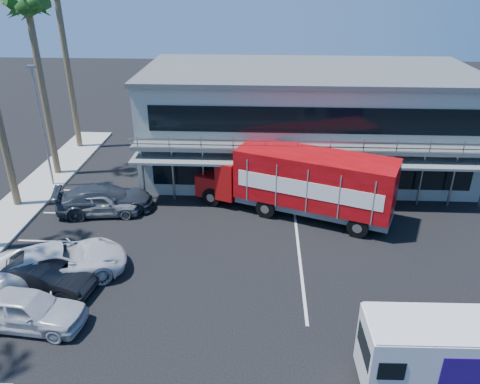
{
  "coord_description": "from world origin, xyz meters",
  "views": [
    {
      "loc": [
        -0.03,
        -17.19,
        13.46
      ],
      "look_at": [
        -1.21,
        5.93,
        2.3
      ],
      "focal_mm": 35.0,
      "sensor_mm": 36.0,
      "label": 1
    }
  ],
  "objects_px": {
    "parked_car_a": "(28,310)",
    "parked_car_b": "(43,277)",
    "red_truck": "(301,181)",
    "white_van": "(453,356)"
  },
  "relations": [
    {
      "from": "parked_car_b",
      "to": "white_van",
      "type": "bearing_deg",
      "value": -96.6
    },
    {
      "from": "parked_car_a",
      "to": "parked_car_b",
      "type": "xyz_separation_m",
      "value": [
        -0.36,
        2.28,
        -0.05
      ]
    },
    {
      "from": "red_truck",
      "to": "parked_car_a",
      "type": "bearing_deg",
      "value": -116.92
    },
    {
      "from": "white_van",
      "to": "parked_car_b",
      "type": "distance_m",
      "value": 17.14
    },
    {
      "from": "parked_car_a",
      "to": "white_van",
      "type": "bearing_deg",
      "value": -93.17
    },
    {
      "from": "red_truck",
      "to": "parked_car_a",
      "type": "distance_m",
      "value": 15.73
    },
    {
      "from": "white_van",
      "to": "parked_car_a",
      "type": "xyz_separation_m",
      "value": [
        -16.09,
        2.49,
        -0.78
      ]
    },
    {
      "from": "red_truck",
      "to": "white_van",
      "type": "xyz_separation_m",
      "value": [
        4.34,
        -12.86,
        -0.59
      ]
    },
    {
      "from": "parked_car_b",
      "to": "parked_car_a",
      "type": "bearing_deg",
      "value": -161.43
    },
    {
      "from": "red_truck",
      "to": "white_van",
      "type": "height_order",
      "value": "red_truck"
    }
  ]
}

